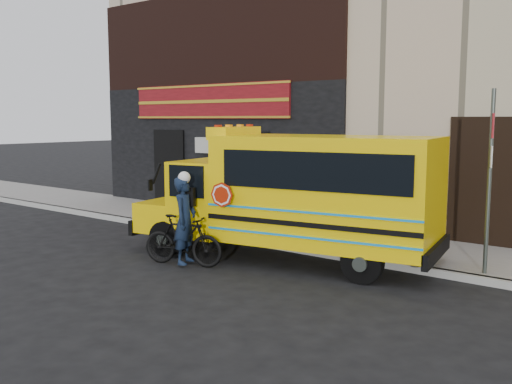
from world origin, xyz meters
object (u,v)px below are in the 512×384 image
object	(u,v)px
school_bus	(298,193)
bicycle	(183,240)
cyclist	(185,223)
sign_pole	(490,178)

from	to	relation	value
school_bus	bicycle	size ratio (longest dim) A/B	3.96
bicycle	cyclist	distance (m)	0.38
school_bus	bicycle	distance (m)	2.66
school_bus	bicycle	xyz separation A→B (m)	(-1.71, -1.80, -0.97)
sign_pole	cyclist	xyz separation A→B (m)	(-5.37, -2.71, -1.07)
school_bus	cyclist	distance (m)	2.50
bicycle	sign_pole	bearing A→B (deg)	-80.32
school_bus	cyclist	xyz separation A→B (m)	(-1.68, -1.76, -0.58)
school_bus	sign_pole	world-z (taller)	sign_pole
sign_pole	cyclist	bearing A→B (deg)	-153.26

